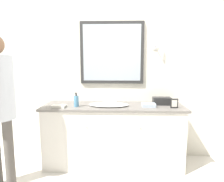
% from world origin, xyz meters
% --- Properties ---
extents(ground_plane, '(14.00, 14.00, 0.00)m').
position_xyz_m(ground_plane, '(0.00, 0.00, 0.00)').
color(ground_plane, silver).
extents(wall_back, '(8.00, 0.18, 2.55)m').
position_xyz_m(wall_back, '(-0.00, 0.63, 1.28)').
color(wall_back, silver).
rests_on(wall_back, ground_plane).
extents(vanity_counter, '(1.93, 0.58, 0.86)m').
position_xyz_m(vanity_counter, '(0.00, 0.32, 0.43)').
color(vanity_counter, beige).
rests_on(vanity_counter, ground_plane).
extents(sink_basin, '(0.54, 0.35, 0.20)m').
position_xyz_m(sink_basin, '(-0.06, 0.29, 0.88)').
color(sink_basin, white).
rests_on(sink_basin, vanity_counter).
extents(soap_bottle, '(0.06, 0.06, 0.19)m').
position_xyz_m(soap_bottle, '(-0.49, 0.22, 0.93)').
color(soap_bottle, teal).
rests_on(soap_bottle, vanity_counter).
extents(appliance_box, '(0.25, 0.13, 0.10)m').
position_xyz_m(appliance_box, '(0.68, 0.39, 0.91)').
color(appliance_box, black).
rests_on(appliance_box, vanity_counter).
extents(picture_frame, '(0.10, 0.01, 0.12)m').
position_xyz_m(picture_frame, '(0.79, 0.18, 0.92)').
color(picture_frame, black).
rests_on(picture_frame, vanity_counter).
extents(hand_towel_near_sink, '(0.18, 0.13, 0.03)m').
position_xyz_m(hand_towel_near_sink, '(-0.71, 0.16, 0.87)').
color(hand_towel_near_sink, silver).
rests_on(hand_towel_near_sink, vanity_counter).
extents(hand_towel_far_corner, '(0.18, 0.13, 0.04)m').
position_xyz_m(hand_towel_far_corner, '(0.48, 0.25, 0.88)').
color(hand_towel_far_corner, '#A8B7C6').
rests_on(hand_towel_far_corner, vanity_counter).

